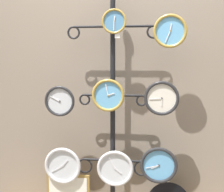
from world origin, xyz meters
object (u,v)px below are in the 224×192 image
object	(u,v)px
clock_top_right	(170,31)
clock_middle_right	(162,98)
clock_top_center	(114,21)
clock_middle_center	(108,95)
clock_bottom_center	(115,168)
clock_middle_left	(60,101)
display_stand	(113,149)
clock_bottom_left	(63,166)
clock_bottom_right	(159,165)

from	to	relation	value
clock_top_right	clock_middle_right	world-z (taller)	clock_top_right
clock_top_center	clock_middle_center	bearing A→B (deg)	-167.50
clock_middle_center	clock_bottom_center	size ratio (longest dim) A/B	0.87
clock_top_right	clock_middle_center	distance (m)	0.69
clock_top_right	clock_middle_left	world-z (taller)	clock_top_right
display_stand	clock_middle_left	xyz separation A→B (m)	(-0.42, -0.11, 0.42)
clock_bottom_left	clock_bottom_right	xyz separation A→B (m)	(0.80, 0.01, 0.04)
clock_middle_center	clock_bottom_right	bearing A→B (deg)	-0.26
clock_middle_right	clock_bottom_center	xyz separation A→B (m)	(-0.37, 0.02, -0.60)
clock_middle_center	clock_top_right	bearing A→B (deg)	-0.52
clock_bottom_center	clock_middle_right	bearing A→B (deg)	-2.96
clock_bottom_left	clock_bottom_center	bearing A→B (deg)	2.29
clock_top_center	clock_middle_left	bearing A→B (deg)	-177.02
clock_bottom_left	clock_bottom_right	size ratio (longest dim) A/B	1.03
clock_middle_left	clock_top_right	bearing A→B (deg)	0.56
clock_top_right	clock_bottom_left	distance (m)	1.40
clock_top_right	clock_bottom_right	world-z (taller)	clock_top_right
clock_middle_left	display_stand	bearing A→B (deg)	14.78
display_stand	clock_middle_right	xyz separation A→B (m)	(0.40, -0.11, 0.46)
display_stand	clock_bottom_left	size ratio (longest dim) A/B	6.31
clock_middle_left	clock_bottom_left	size ratio (longest dim) A/B	0.81
clock_top_right	clock_middle_left	bearing A→B (deg)	-179.44
clock_top_center	clock_bottom_left	world-z (taller)	clock_top_center
clock_top_center	clock_top_right	bearing A→B (deg)	-1.94
clock_bottom_right	clock_top_center	bearing A→B (deg)	178.09
clock_top_center	clock_middle_center	distance (m)	0.58
clock_bottom_center	display_stand	bearing A→B (deg)	109.23
clock_middle_left	clock_middle_center	bearing A→B (deg)	1.85
clock_top_right	clock_middle_center	world-z (taller)	clock_top_right
display_stand	clock_middle_right	distance (m)	0.62
clock_middle_right	clock_bottom_center	world-z (taller)	clock_middle_right
clock_bottom_left	clock_middle_left	bearing A→B (deg)	-174.10
clock_middle_left	clock_bottom_center	distance (m)	0.72
display_stand	clock_top_center	xyz separation A→B (m)	(0.02, -0.09, 1.05)
clock_top_center	clock_bottom_right	xyz separation A→B (m)	(0.37, -0.01, -1.14)
clock_top_right	clock_bottom_center	bearing A→B (deg)	178.56
clock_top_center	clock_middle_right	bearing A→B (deg)	-3.50
clock_top_center	clock_bottom_right	size ratio (longest dim) A/B	0.64
clock_top_center	clock_middle_center	xyz separation A→B (m)	(-0.05, -0.01, -0.58)
clock_bottom_center	clock_middle_left	bearing A→B (deg)	-177.60
clock_top_center	clock_middle_left	distance (m)	0.77
clock_bottom_left	clock_bottom_right	bearing A→B (deg)	0.69
display_stand	clock_bottom_left	world-z (taller)	display_stand
display_stand	clock_middle_right	size ratio (longest dim) A/B	7.19
clock_top_center	clock_middle_left	size ratio (longest dim) A/B	0.78
display_stand	clock_bottom_center	bearing A→B (deg)	-70.77
clock_middle_center	clock_bottom_center	distance (m)	0.61
display_stand	clock_bottom_right	size ratio (longest dim) A/B	6.50
clock_middle_center	clock_bottom_center	xyz separation A→B (m)	(0.06, 0.01, -0.61)
clock_bottom_right	clock_top_right	bearing A→B (deg)	-2.15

